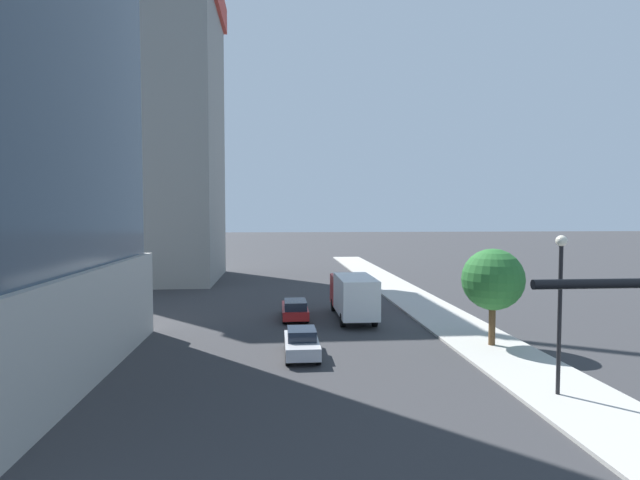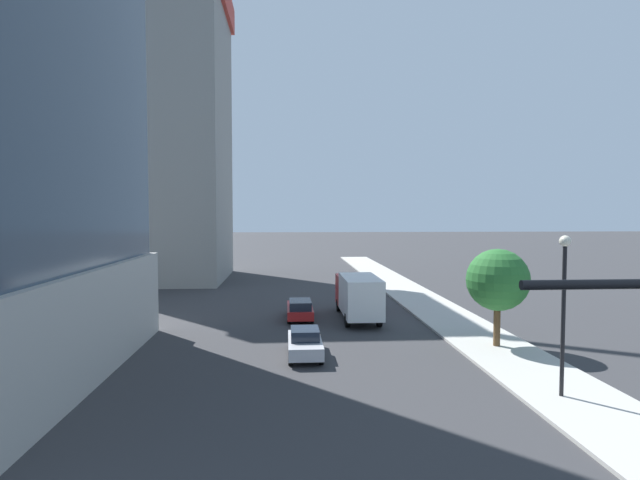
{
  "view_description": "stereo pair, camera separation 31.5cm",
  "coord_description": "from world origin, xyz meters",
  "px_view_note": "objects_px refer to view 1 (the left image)",
  "views": [
    {
      "loc": [
        -3.01,
        -2.61,
        7.3
      ],
      "look_at": [
        -1.58,
        13.73,
        6.45
      ],
      "focal_mm": 27.97,
      "sensor_mm": 36.0,
      "label": 1
    },
    {
      "loc": [
        -2.7,
        -2.63,
        7.3
      ],
      "look_at": [
        -1.58,
        13.73,
        6.45
      ],
      "focal_mm": 27.97,
      "sensor_mm": 36.0,
      "label": 2
    }
  ],
  "objects_px": {
    "street_tree": "(493,280)",
    "car_silver": "(302,343)",
    "box_truck": "(353,294)",
    "street_lamp": "(560,292)",
    "car_red": "(295,309)",
    "construction_building": "(155,118)"
  },
  "relations": [
    {
      "from": "street_tree",
      "to": "car_silver",
      "type": "bearing_deg",
      "value": -175.36
    },
    {
      "from": "box_truck",
      "to": "car_silver",
      "type": "bearing_deg",
      "value": -114.5
    },
    {
      "from": "street_lamp",
      "to": "box_truck",
      "type": "bearing_deg",
      "value": 110.65
    },
    {
      "from": "street_tree",
      "to": "car_red",
      "type": "distance_m",
      "value": 13.68
    },
    {
      "from": "construction_building",
      "to": "box_truck",
      "type": "relative_size",
      "value": 5.13
    },
    {
      "from": "construction_building",
      "to": "car_red",
      "type": "height_order",
      "value": "construction_building"
    },
    {
      "from": "street_lamp",
      "to": "construction_building",
      "type": "bearing_deg",
      "value": 122.59
    },
    {
      "from": "street_lamp",
      "to": "car_silver",
      "type": "height_order",
      "value": "street_lamp"
    },
    {
      "from": "street_lamp",
      "to": "car_silver",
      "type": "xyz_separation_m",
      "value": [
        -9.86,
        6.61,
        -3.53
      ]
    },
    {
      "from": "car_silver",
      "to": "box_truck",
      "type": "height_order",
      "value": "box_truck"
    },
    {
      "from": "construction_building",
      "to": "car_silver",
      "type": "xyz_separation_m",
      "value": [
        14.5,
        -31.49,
        -17.17
      ]
    },
    {
      "from": "box_truck",
      "to": "street_tree",
      "type": "bearing_deg",
      "value": -51.17
    },
    {
      "from": "car_silver",
      "to": "street_tree",
      "type": "bearing_deg",
      "value": 4.64
    },
    {
      "from": "box_truck",
      "to": "car_red",
      "type": "bearing_deg",
      "value": 176.29
    },
    {
      "from": "street_lamp",
      "to": "box_truck",
      "type": "height_order",
      "value": "street_lamp"
    },
    {
      "from": "street_lamp",
      "to": "street_tree",
      "type": "bearing_deg",
      "value": 85.31
    },
    {
      "from": "construction_building",
      "to": "car_silver",
      "type": "distance_m",
      "value": 38.68
    },
    {
      "from": "street_tree",
      "to": "car_red",
      "type": "bearing_deg",
      "value": 141.73
    },
    {
      "from": "construction_building",
      "to": "box_truck",
      "type": "xyz_separation_m",
      "value": [
        18.53,
        -22.64,
        -16.14
      ]
    },
    {
      "from": "construction_building",
      "to": "box_truck",
      "type": "height_order",
      "value": "construction_building"
    },
    {
      "from": "car_silver",
      "to": "car_red",
      "type": "distance_m",
      "value": 9.11
    },
    {
      "from": "car_silver",
      "to": "box_truck",
      "type": "distance_m",
      "value": 9.78
    }
  ]
}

